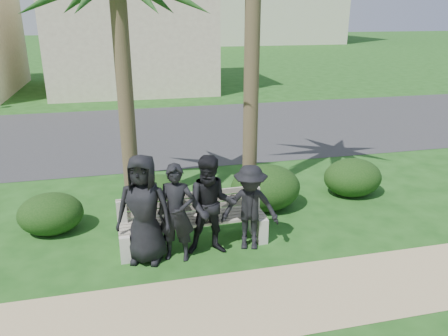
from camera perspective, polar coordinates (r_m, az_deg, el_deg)
The scene contains 14 objects.
ground at distance 8.01m, azimuth 1.17°, elevation -9.45°, with size 160.00×160.00×0.00m, color #194513.
footpath at distance 6.56m, azimuth 5.29°, elevation -16.88°, with size 30.00×1.60×0.01m, color tan.
asphalt_street at distance 15.38m, azimuth -6.34°, elevation 4.88°, with size 160.00×8.00×0.01m, color #2D2D30.
stucco_bldg_right at distance 24.78m, azimuth -12.25°, elevation 18.73°, with size 8.40×8.40×7.30m.
park_bench at distance 7.71m, azimuth -4.02°, elevation -7.32°, with size 2.58×0.67×0.90m.
man_a at distance 7.14m, azimuth -10.42°, elevation -5.34°, with size 0.90×0.58×1.83m, color black.
man_b at distance 7.15m, azimuth -6.24°, elevation -5.88°, with size 0.61×0.40×1.66m, color black.
man_c at distance 7.26m, azimuth -1.65°, elevation -4.97°, with size 0.85×0.66×1.74m, color black.
man_d at distance 7.47m, azimuth 3.41°, elevation -5.20°, with size 0.98×0.57×1.52m, color black.
hedge_a at distance 8.77m, azimuth -21.71°, elevation -5.42°, with size 1.19×0.98×0.77m, color #12330E.
hedge_c at distance 9.19m, azimuth -8.46°, elevation -3.09°, with size 1.15×0.95×0.75m, color #12330E.
hedge_d at distance 9.14m, azimuth 5.44°, elevation -2.38°, with size 1.47×1.22×0.96m, color #12330E.
hedge_e at distance 9.50m, azimuth 5.39°, elevation -2.28°, with size 1.11×0.91×0.72m, color #12330E.
hedge_f at distance 10.21m, azimuth 16.46°, elevation -1.05°, with size 1.31×1.08×0.85m, color #12330E.
Camera 1 is at (-1.78, -6.77, 3.90)m, focal length 35.00 mm.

